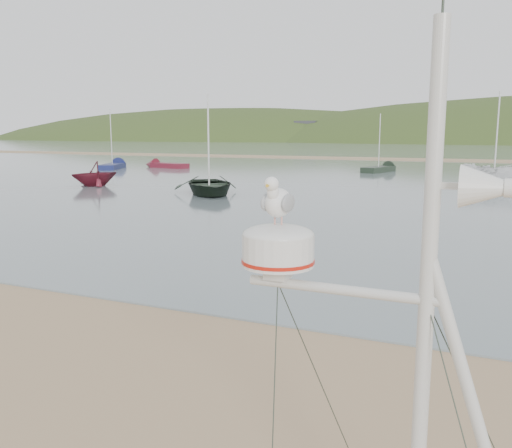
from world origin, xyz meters
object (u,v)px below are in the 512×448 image
at_px(boat_red, 94,162).
at_px(dinghy_red_far, 160,165).
at_px(sailboat_blue_near, 117,165).
at_px(boat_dark, 209,148).
at_px(boat_white, 495,155).
at_px(sailboat_dark_mid, 385,168).

bearing_deg(boat_red, dinghy_red_far, 135.54).
distance_m(sailboat_blue_near, dinghy_red_far, 4.44).
bearing_deg(boat_dark, boat_red, 135.52).
distance_m(boat_dark, boat_white, 19.51).
bearing_deg(sailboat_blue_near, boat_dark, -40.69).
height_order(boat_white, sailboat_dark_mid, sailboat_dark_mid).
bearing_deg(boat_white, boat_red, 123.31).
distance_m(boat_dark, sailboat_blue_near, 27.16).
xyz_separation_m(boat_white, sailboat_blue_near, (-35.83, 5.58, -1.87)).
bearing_deg(boat_dark, boat_white, 2.27).
height_order(boat_red, sailboat_blue_near, sailboat_blue_near).
distance_m(boat_red, dinghy_red_far, 19.82).
xyz_separation_m(boat_red, dinghy_red_far, (-7.01, 18.48, -1.36)).
bearing_deg(boat_dark, sailboat_dark_mid, 40.24).
bearing_deg(sailboat_blue_near, boat_white, -8.85).
relative_size(boat_white, sailboat_blue_near, 0.65).
bearing_deg(boat_white, sailboat_blue_near, 91.50).
relative_size(sailboat_blue_near, sailboat_dark_mid, 1.11).
bearing_deg(boat_dark, dinghy_red_far, 94.04).
relative_size(sailboat_blue_near, dinghy_red_far, 1.13).
xyz_separation_m(boat_dark, boat_red, (-9.70, 1.46, -1.09)).
bearing_deg(dinghy_red_far, boat_white, -13.82).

